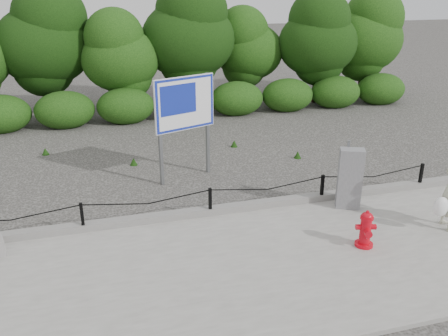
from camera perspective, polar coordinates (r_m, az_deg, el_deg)
The scene contains 8 objects.
ground at distance 9.80m, azimuth -1.65°, elevation -6.07°, with size 90.00×90.00×0.00m, color #2D2B28.
sidewalk at distance 8.12m, azimuth 1.93°, elevation -12.12°, with size 14.00×4.00×0.08m, color gray.
curb at distance 9.77m, azimuth -1.74°, elevation -5.16°, with size 14.00×0.22×0.14m, color slate.
chain_barrier at distance 9.60m, azimuth -1.68°, elevation -3.65°, with size 10.06×0.06×0.60m.
treeline at distance 17.71m, azimuth -7.54°, elevation 14.76°, with size 20.25×3.59×4.67m.
fire_hydrant at distance 8.89m, azimuth 16.67°, elevation -7.10°, with size 0.40×0.41×0.70m.
utility_cabinet at distance 10.16m, azimuth 14.89°, elevation -1.24°, with size 0.57×0.46×1.43m.
advertising_sign at distance 11.18m, azimuth -4.76°, elevation 7.18°, with size 1.50×0.62×2.53m.
Camera 1 is at (-2.11, -8.42, 4.54)m, focal length 38.00 mm.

